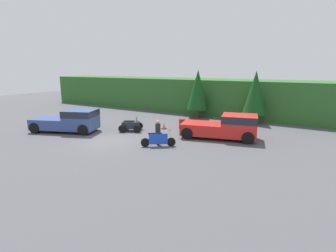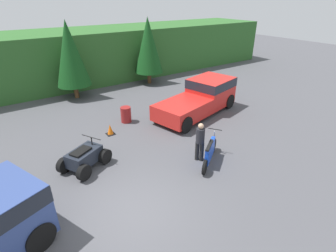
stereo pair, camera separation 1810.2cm
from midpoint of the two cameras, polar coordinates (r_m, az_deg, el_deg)
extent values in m
plane|color=#4C4C51|center=(12.74, -54.61, -13.58)|extent=(80.00, 80.00, 0.00)
cube|color=#2D6028|center=(26.78, -46.84, 10.01)|extent=(44.00, 6.00, 3.98)
cylinder|color=brown|center=(22.75, -42.55, 5.72)|extent=(0.31, 0.31, 0.92)
cone|color=#144719|center=(22.28, -44.59, 11.82)|extent=(2.26, 2.26, 4.21)
cylinder|color=brown|center=(22.68, -27.85, 9.65)|extent=(0.30, 0.30, 0.91)
cone|color=#144719|center=(22.21, -29.27, 15.86)|extent=(2.23, 2.23, 4.16)
cube|color=red|center=(16.24, -22.85, 7.18)|extent=(2.95, 2.66, 1.65)
cube|color=#1E232D|center=(16.08, -23.19, 8.99)|extent=(2.97, 2.69, 0.53)
cube|color=red|center=(15.46, -31.69, 2.78)|extent=(3.49, 2.79, 0.88)
cylinder|color=black|center=(17.54, -22.04, 6.51)|extent=(0.93, 0.48, 0.89)
cylinder|color=black|center=(15.89, -18.69, 5.09)|extent=(0.93, 0.48, 0.89)
cylinder|color=black|center=(16.25, -35.72, 1.78)|extent=(0.93, 0.48, 0.89)
cylinder|color=black|center=(14.45, -33.68, -0.29)|extent=(0.93, 0.48, 0.89)
cylinder|color=black|center=(15.86, -64.63, -9.93)|extent=(0.93, 0.59, 0.89)
cylinder|color=black|center=(14.10, -65.37, -13.19)|extent=(0.93, 0.59, 0.89)
cylinder|color=black|center=(12.49, -33.36, -4.80)|extent=(0.56, 0.43, 0.61)
cylinder|color=black|center=(11.75, -40.02, -8.78)|extent=(0.56, 0.43, 0.61)
cube|color=blue|center=(11.98, -36.89, -5.75)|extent=(1.15, 0.87, 0.73)
cylinder|color=#B7B7BC|center=(12.27, -34.03, -3.18)|extent=(0.29, 0.22, 0.83)
cylinder|color=black|center=(12.10, -34.54, -1.40)|extent=(0.37, 0.51, 0.04)
cube|color=black|center=(11.72, -38.24, -4.58)|extent=(0.86, 0.66, 0.06)
cylinder|color=black|center=(16.07, -51.38, -4.37)|extent=(0.67, 0.50, 0.64)
cylinder|color=black|center=(15.10, -50.42, -5.46)|extent=(0.67, 0.50, 0.64)
cylinder|color=black|center=(15.98, -55.55, -6.22)|extent=(0.67, 0.50, 0.64)
cylinder|color=black|center=(15.00, -54.86, -7.45)|extent=(0.67, 0.50, 0.64)
cube|color=#1E232D|center=(15.45, -53.33, -5.19)|extent=(1.62, 1.38, 0.58)
cylinder|color=black|center=(15.34, -52.19, -2.90)|extent=(0.07, 0.07, 0.35)
cylinder|color=black|center=(15.29, -52.42, -2.32)|extent=(0.50, 0.89, 0.04)
cube|color=black|center=(15.33, -54.28, -4.34)|extent=(0.94, 0.80, 0.08)
cylinder|color=black|center=(12.47, -38.17, -5.61)|extent=(0.25, 0.25, 0.87)
cylinder|color=black|center=(12.31, -37.67, -5.83)|extent=(0.25, 0.25, 0.87)
cylinder|color=#232328|center=(12.07, -38.91, -2.62)|extent=(0.50, 0.50, 0.65)
sphere|color=tan|center=(11.91, -39.51, -0.75)|extent=(0.33, 0.33, 0.24)
cube|color=black|center=(16.92, -44.69, -1.89)|extent=(0.42, 0.42, 0.03)
cone|color=orange|center=(16.83, -44.97, -1.11)|extent=(0.32, 0.32, 0.55)
cylinder|color=maroon|center=(17.35, -40.59, 1.62)|extent=(0.58, 0.58, 0.88)
camera|label=1|loc=(9.05, 80.43, 0.96)|focal=28.00mm
camera|label=2|loc=(9.05, -99.57, -0.96)|focal=28.00mm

